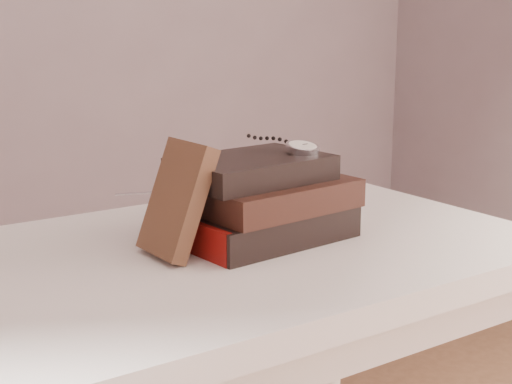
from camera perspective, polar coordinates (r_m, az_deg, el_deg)
table at (r=1.14m, az=-3.57°, el=-8.75°), size 1.00×0.60×0.75m
book_stack at (r=1.15m, az=0.48°, el=-0.65°), size 0.28×0.20×0.13m
journal at (r=1.06m, az=-6.04°, el=-0.58°), size 0.09×0.11×0.16m
pocket_watch at (r=1.17m, az=3.41°, el=3.44°), size 0.06×0.16×0.02m
eyeglasses at (r=1.16m, az=-5.82°, el=0.09°), size 0.12×0.13×0.05m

